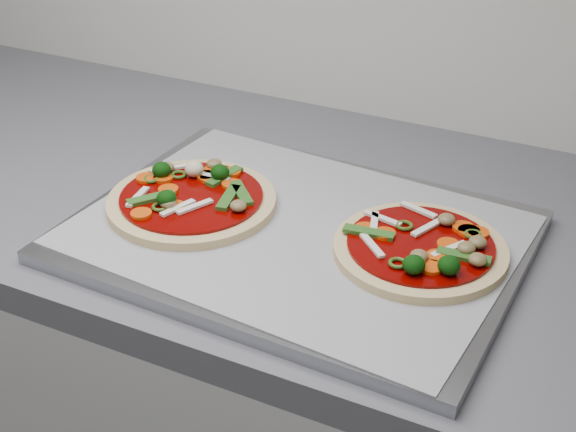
% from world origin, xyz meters
% --- Properties ---
extents(countertop, '(3.60, 0.60, 0.04)m').
position_xyz_m(countertop, '(0.00, 1.30, 0.88)').
color(countertop, '#5C5C63').
rests_on(countertop, base_cabinet).
extents(baking_tray, '(0.52, 0.40, 0.02)m').
position_xyz_m(baking_tray, '(0.06, 1.22, 0.91)').
color(baking_tray, gray).
rests_on(baking_tray, countertop).
extents(parchment, '(0.51, 0.39, 0.00)m').
position_xyz_m(parchment, '(0.06, 1.22, 0.92)').
color(parchment, '#95959B').
rests_on(parchment, baking_tray).
extents(pizza_left, '(0.21, 0.21, 0.03)m').
position_xyz_m(pizza_left, '(-0.08, 1.21, 0.93)').
color(pizza_left, '#D3B774').
rests_on(pizza_left, parchment).
extents(pizza_right, '(0.23, 0.23, 0.03)m').
position_xyz_m(pizza_right, '(0.21, 1.23, 0.93)').
color(pizza_right, '#D3B774').
rests_on(pizza_right, parchment).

